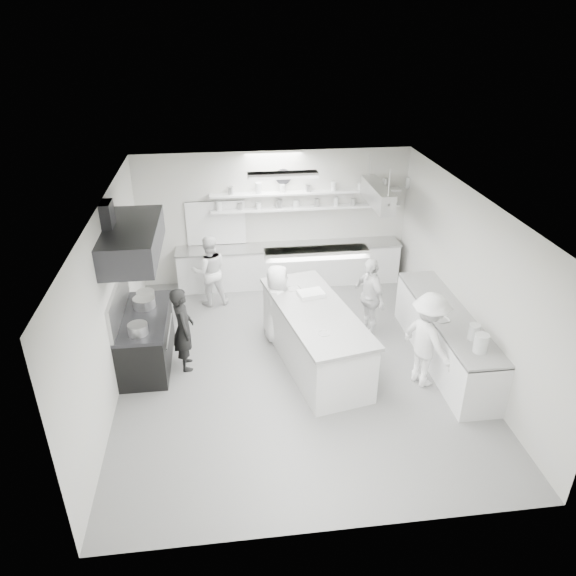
{
  "coord_description": "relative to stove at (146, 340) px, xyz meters",
  "views": [
    {
      "loc": [
        -1.12,
        -7.85,
        5.61
      ],
      "look_at": [
        -0.05,
        0.6,
        1.22
      ],
      "focal_mm": 33.54,
      "sensor_mm": 36.0,
      "label": 1
    }
  ],
  "objects": [
    {
      "name": "back_counter",
      "position": [
        2.9,
        2.8,
        0.01
      ],
      "size": [
        5.0,
        0.6,
        0.92
      ],
      "primitive_type": "cube",
      "color": "white",
      "rests_on": "floor"
    },
    {
      "name": "cook_right",
      "position": [
        4.67,
        -1.19,
        0.39
      ],
      "size": [
        0.98,
        1.24,
        1.68
      ],
      "primitive_type": "imported",
      "rotation": [
        0.0,
        0.0,
        1.95
      ],
      "color": "white",
      "rests_on": "floor"
    },
    {
      "name": "bowl_island_a",
      "position": [
        2.69,
        0.42,
        0.62
      ],
      "size": [
        0.29,
        0.29,
        0.06
      ],
      "primitive_type": "imported",
      "rotation": [
        0.0,
        0.0,
        0.2
      ],
      "color": "#B2B2B2",
      "rests_on": "prep_island"
    },
    {
      "name": "ceiling",
      "position": [
        2.6,
        -0.4,
        2.56
      ],
      "size": [
        6.0,
        7.0,
        0.02
      ],
      "primitive_type": "cube",
      "color": "white",
      "rests_on": "wall_back"
    },
    {
      "name": "wall_back",
      "position": [
        2.6,
        3.1,
        1.05
      ],
      "size": [
        6.0,
        0.04,
        3.0
      ],
      "primitive_type": "cube",
      "color": "beige",
      "rests_on": "floor"
    },
    {
      "name": "pot_rack",
      "position": [
        4.6,
        2.0,
        1.85
      ],
      "size": [
        0.3,
        1.6,
        0.4
      ],
      "primitive_type": "cube",
      "color": "#B2B2B2",
      "rests_on": "ceiling"
    },
    {
      "name": "exhaust_hood",
      "position": [
        0.0,
        -0.0,
        1.9
      ],
      "size": [
        0.85,
        2.0,
        0.5
      ],
      "primitive_type": "cube",
      "color": "#2D2D32",
      "rests_on": "wall_left"
    },
    {
      "name": "stove_pot",
      "position": [
        0.0,
        0.3,
        0.57
      ],
      "size": [
        0.38,
        0.38,
        0.23
      ],
      "primitive_type": "cylinder",
      "color": "#B2B2B2",
      "rests_on": "stove"
    },
    {
      "name": "cook_back",
      "position": [
        1.12,
        2.05,
        0.32
      ],
      "size": [
        0.82,
        0.68,
        1.55
      ],
      "primitive_type": "imported",
      "rotation": [
        0.0,
        0.0,
        -3.0
      ],
      "color": "white",
      "rests_on": "floor"
    },
    {
      "name": "cook_stove",
      "position": [
        0.68,
        -0.22,
        0.32
      ],
      "size": [
        0.45,
        0.61,
        1.54
      ],
      "primitive_type": "imported",
      "rotation": [
        0.0,
        0.0,
        1.72
      ],
      "color": "black",
      "rests_on": "floor"
    },
    {
      "name": "pass_through_window",
      "position": [
        1.3,
        3.08,
        1.0
      ],
      "size": [
        1.3,
        0.04,
        1.0
      ],
      "primitive_type": "cube",
      "color": "black",
      "rests_on": "wall_back"
    },
    {
      "name": "shelf_lower",
      "position": [
        3.3,
        2.97,
        1.3
      ],
      "size": [
        4.2,
        0.26,
        0.04
      ],
      "primitive_type": "cube",
      "color": "white",
      "rests_on": "wall_back"
    },
    {
      "name": "right_counter",
      "position": [
        5.25,
        -0.6,
        0.02
      ],
      "size": [
        0.74,
        3.3,
        0.94
      ],
      "primitive_type": "cube",
      "color": "white",
      "rests_on": "floor"
    },
    {
      "name": "wall_clock",
      "position": [
        2.8,
        3.06,
        2.0
      ],
      "size": [
        0.32,
        0.05,
        0.32
      ],
      "primitive_type": "cylinder",
      "rotation": [
        1.57,
        0.0,
        0.0
      ],
      "color": "#EBE7CF",
      "rests_on": "wall_back"
    },
    {
      "name": "cook_island_right",
      "position": [
        4.14,
        0.49,
        0.33
      ],
      "size": [
        0.63,
        0.99,
        1.57
      ],
      "primitive_type": "imported",
      "rotation": [
        0.0,
        0.0,
        -1.28
      ],
      "color": "white",
      "rests_on": "floor"
    },
    {
      "name": "bowl_island_b",
      "position": [
        2.95,
        -1.17,
        0.62
      ],
      "size": [
        0.25,
        0.25,
        0.06
      ],
      "primitive_type": "imported",
      "rotation": [
        0.0,
        0.0,
        0.32
      ],
      "color": "white",
      "rests_on": "prep_island"
    },
    {
      "name": "light_fixture_front",
      "position": [
        2.6,
        -2.2,
        2.49
      ],
      "size": [
        1.3,
        0.25,
        0.1
      ],
      "primitive_type": "cube",
      "color": "white",
      "rests_on": "ceiling"
    },
    {
      "name": "floor",
      "position": [
        2.6,
        -0.4,
        -0.46
      ],
      "size": [
        6.0,
        7.0,
        0.02
      ],
      "primitive_type": "cube",
      "color": "gray",
      "rests_on": "ground"
    },
    {
      "name": "wall_right",
      "position": [
        5.6,
        -0.4,
        1.05
      ],
      "size": [
        0.04,
        7.0,
        3.0
      ],
      "primitive_type": "cube",
      "color": "beige",
      "rests_on": "floor"
    },
    {
      "name": "wall_left",
      "position": [
        -0.4,
        -0.4,
        1.05
      ],
      "size": [
        0.04,
        7.0,
        3.0
      ],
      "primitive_type": "cube",
      "color": "beige",
      "rests_on": "floor"
    },
    {
      "name": "shelf_upper",
      "position": [
        3.3,
        2.97,
        1.65
      ],
      "size": [
        4.2,
        0.26,
        0.04
      ],
      "primitive_type": "cube",
      "color": "white",
      "rests_on": "wall_back"
    },
    {
      "name": "light_fixture_rear",
      "position": [
        2.6,
        1.4,
        2.49
      ],
      "size": [
        1.3,
        0.25,
        0.1
      ],
      "primitive_type": "cube",
      "color": "white",
      "rests_on": "ceiling"
    },
    {
      "name": "cook_island_left",
      "position": [
        2.38,
        0.47,
        0.32
      ],
      "size": [
        0.57,
        0.8,
        1.54
      ],
      "primitive_type": "imported",
      "rotation": [
        0.0,
        0.0,
        1.46
      ],
      "color": "white",
      "rests_on": "floor"
    },
    {
      "name": "prep_island",
      "position": [
        2.95,
        -0.38,
        0.07
      ],
      "size": [
        1.59,
        2.96,
        1.04
      ],
      "primitive_type": "cube",
      "rotation": [
        0.0,
        0.0,
        0.2
      ],
      "color": "white",
      "rests_on": "floor"
    },
    {
      "name": "stove",
      "position": [
        0.0,
        0.0,
        0.0
      ],
      "size": [
        0.8,
        1.8,
        0.9
      ],
      "primitive_type": "cube",
      "color": "black",
      "rests_on": "floor"
    },
    {
      "name": "bowl_right",
      "position": [
        5.04,
        -0.82,
        0.52
      ],
      "size": [
        0.27,
        0.27,
        0.06
      ],
      "primitive_type": "imported",
      "rotation": [
        0.0,
        0.0,
        0.17
      ],
      "color": "white",
      "rests_on": "right_counter"
    },
    {
      "name": "wall_front",
      "position": [
        2.6,
        -3.9,
        1.05
      ],
      "size": [
        6.0,
        0.04,
        3.0
      ],
      "primitive_type": "cube",
      "color": "beige",
      "rests_on": "floor"
    }
  ]
}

